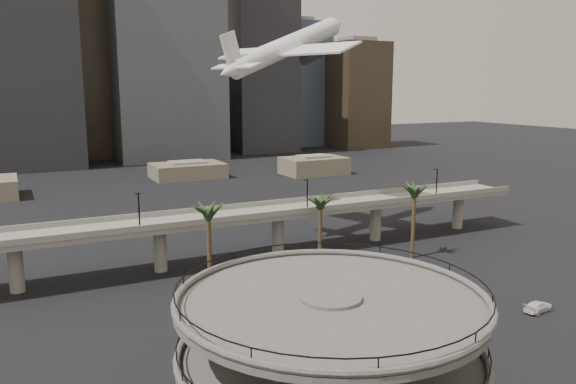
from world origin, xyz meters
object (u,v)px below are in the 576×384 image
parking_ramp (330,380)px  car_b (403,331)px  car_c (538,306)px  car_a (338,354)px  overpass (221,222)px  airborne_jet (287,47)px

parking_ramp → car_b: size_ratio=4.53×
car_c → car_a: bearing=81.3°
overpass → airborne_jet: bearing=31.7°
car_a → car_b: size_ratio=0.93×
parking_ramp → airborne_jet: 82.41m
airborne_jet → parking_ramp: bearing=-135.3°
parking_ramp → overpass: 60.46m
parking_ramp → car_c: bearing=22.2°
overpass → airborne_jet: (18.60, 11.51, 31.17)m
car_b → airborne_jet: bearing=1.1°
airborne_jet → car_a: airborne_jet is taller
parking_ramp → airborne_jet: bearing=65.9°
parking_ramp → car_c: parking_ramp is taller
car_a → car_b: car_b is taller
car_a → car_c: (32.37, -0.28, -0.06)m
overpass → car_b: bearing=-76.0°
parking_ramp → car_c: (44.62, 18.17, -9.11)m
overpass → car_a: overpass is taller
parking_ramp → overpass: (13.00, 59.00, -2.50)m
airborne_jet → car_a: bearing=-131.5°
parking_ramp → overpass: size_ratio=0.17×
overpass → airborne_jet: 38.08m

